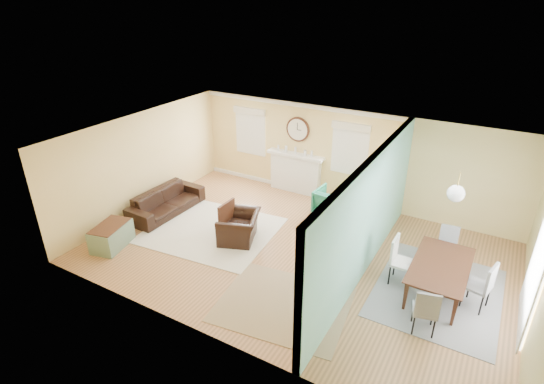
{
  "coord_description": "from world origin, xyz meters",
  "views": [
    {
      "loc": [
        3.51,
        -7.22,
        5.35
      ],
      "look_at": [
        -0.8,
        0.3,
        1.2
      ],
      "focal_mm": 28.0,
      "sensor_mm": 36.0,
      "label": 1
    }
  ],
  "objects_px": {
    "green_chair": "(331,202)",
    "sofa": "(166,201)",
    "credenza": "(367,221)",
    "eames_chair": "(239,227)",
    "dining_table": "(440,279)"
  },
  "relations": [
    {
      "from": "eames_chair",
      "to": "green_chair",
      "type": "height_order",
      "value": "green_chair"
    },
    {
      "from": "sofa",
      "to": "eames_chair",
      "type": "height_order",
      "value": "eames_chair"
    },
    {
      "from": "sofa",
      "to": "eames_chair",
      "type": "bearing_deg",
      "value": -92.37
    },
    {
      "from": "sofa",
      "to": "credenza",
      "type": "bearing_deg",
      "value": -71.62
    },
    {
      "from": "sofa",
      "to": "dining_table",
      "type": "height_order",
      "value": "dining_table"
    },
    {
      "from": "green_chair",
      "to": "credenza",
      "type": "xyz_separation_m",
      "value": [
        1.17,
        -0.57,
        0.05
      ]
    },
    {
      "from": "eames_chair",
      "to": "dining_table",
      "type": "bearing_deg",
      "value": 72.55
    },
    {
      "from": "green_chair",
      "to": "sofa",
      "type": "bearing_deg",
      "value": 33.64
    },
    {
      "from": "credenza",
      "to": "dining_table",
      "type": "height_order",
      "value": "credenza"
    },
    {
      "from": "sofa",
      "to": "credenza",
      "type": "height_order",
      "value": "credenza"
    },
    {
      "from": "credenza",
      "to": "dining_table",
      "type": "bearing_deg",
      "value": -35.77
    },
    {
      "from": "green_chair",
      "to": "dining_table",
      "type": "relative_size",
      "value": 0.42
    },
    {
      "from": "green_chair",
      "to": "credenza",
      "type": "bearing_deg",
      "value": 159.23
    },
    {
      "from": "sofa",
      "to": "eames_chair",
      "type": "relative_size",
      "value": 2.12
    },
    {
      "from": "sofa",
      "to": "dining_table",
      "type": "relative_size",
      "value": 1.18
    }
  ]
}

